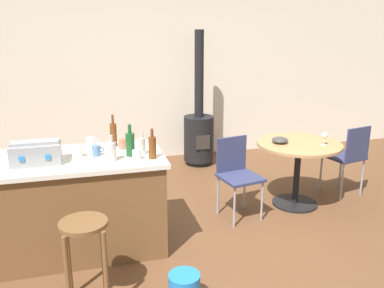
{
  "coord_description": "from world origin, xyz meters",
  "views": [
    {
      "loc": [
        -1.28,
        -3.25,
        2.02
      ],
      "look_at": [
        -0.24,
        0.61,
        0.85
      ],
      "focal_mm": 38.61,
      "sensor_mm": 36.0,
      "label": 1
    }
  ],
  "objects": [
    {
      "name": "ground_plane",
      "position": [
        0.0,
        0.0,
        0.0
      ],
      "size": [
        8.8,
        8.8,
        0.0
      ],
      "primitive_type": "plane",
      "color": "brown"
    },
    {
      "name": "back_wall",
      "position": [
        0.0,
        2.91,
        1.35
      ],
      "size": [
        8.0,
        0.1,
        2.7
      ],
      "primitive_type": "cube",
      "color": "beige",
      "rests_on": "ground_plane"
    },
    {
      "name": "kitchen_island",
      "position": [
        -1.34,
        0.34,
        0.45
      ],
      "size": [
        1.46,
        0.84,
        0.89
      ],
      "color": "brown",
      "rests_on": "ground_plane"
    },
    {
      "name": "wooden_stool",
      "position": [
        -1.34,
        -0.5,
        0.5
      ],
      "size": [
        0.35,
        0.35,
        0.68
      ],
      "color": "brown",
      "rests_on": "ground_plane"
    },
    {
      "name": "dining_table",
      "position": [
        1.02,
        0.7,
        0.57
      ],
      "size": [
        0.94,
        0.94,
        0.74
      ],
      "color": "black",
      "rests_on": "ground_plane"
    },
    {
      "name": "folding_chair_near",
      "position": [
        0.26,
        0.62,
        0.5
      ],
      "size": [
        0.47,
        0.47,
        0.85
      ],
      "color": "navy",
      "rests_on": "ground_plane"
    },
    {
      "name": "folding_chair_far",
      "position": [
        1.74,
        0.79,
        0.52
      ],
      "size": [
        0.48,
        0.48,
        0.87
      ],
      "color": "navy",
      "rests_on": "ground_plane"
    },
    {
      "name": "wood_stove",
      "position": [
        0.34,
        2.38,
        0.49
      ],
      "size": [
        0.44,
        0.45,
        1.94
      ],
      "color": "black",
      "rests_on": "ground_plane"
    },
    {
      "name": "toolbox",
      "position": [
        -1.69,
        0.25,
        0.99
      ],
      "size": [
        0.4,
        0.24,
        0.2
      ],
      "color": "gray",
      "rests_on": "kitchen_island"
    },
    {
      "name": "bottle_0",
      "position": [
        -0.9,
        0.25,
        1.0
      ],
      "size": [
        0.08,
        0.08,
        0.28
      ],
      "color": "#194C23",
      "rests_on": "kitchen_island"
    },
    {
      "name": "bottle_1",
      "position": [
        -0.8,
        0.26,
        0.97
      ],
      "size": [
        0.06,
        0.06,
        0.21
      ],
      "color": "#B7B2AD",
      "rests_on": "kitchen_island"
    },
    {
      "name": "bottle_2",
      "position": [
        -1.07,
        0.15,
        0.98
      ],
      "size": [
        0.07,
        0.07,
        0.22
      ],
      "color": "#B7B2AD",
      "rests_on": "kitchen_island"
    },
    {
      "name": "bottle_3",
      "position": [
        -1.02,
        0.59,
        1.01
      ],
      "size": [
        0.06,
        0.06,
        0.31
      ],
      "color": "#603314",
      "rests_on": "kitchen_island"
    },
    {
      "name": "bottle_4",
      "position": [
        -0.73,
        0.13,
        1.0
      ],
      "size": [
        0.07,
        0.07,
        0.27
      ],
      "color": "#603314",
      "rests_on": "kitchen_island"
    },
    {
      "name": "cup_0",
      "position": [
        -1.36,
        0.34,
        0.94
      ],
      "size": [
        0.12,
        0.09,
        0.1
      ],
      "color": "white",
      "rests_on": "kitchen_island"
    },
    {
      "name": "cup_1",
      "position": [
        -1.19,
        0.33,
        0.94
      ],
      "size": [
        0.11,
        0.07,
        0.1
      ],
      "color": "#4C7099",
      "rests_on": "kitchen_island"
    },
    {
      "name": "cup_2",
      "position": [
        -1.23,
        0.57,
        0.95
      ],
      "size": [
        0.12,
        0.08,
        0.11
      ],
      "color": "white",
      "rests_on": "kitchen_island"
    },
    {
      "name": "cup_3",
      "position": [
        -0.95,
        0.48,
        0.94
      ],
      "size": [
        0.11,
        0.07,
        0.1
      ],
      "color": "#DB6651",
      "rests_on": "kitchen_island"
    },
    {
      "name": "cup_4",
      "position": [
        -0.86,
        0.13,
        0.93
      ],
      "size": [
        0.11,
        0.08,
        0.08
      ],
      "color": "white",
      "rests_on": "kitchen_island"
    },
    {
      "name": "wine_glass",
      "position": [
        1.23,
        0.55,
        0.85
      ],
      "size": [
        0.07,
        0.07,
        0.14
      ],
      "color": "silver",
      "rests_on": "dining_table"
    },
    {
      "name": "serving_bowl",
      "position": [
        0.8,
        0.74,
        0.78
      ],
      "size": [
        0.18,
        0.18,
        0.07
      ],
      "primitive_type": "ellipsoid",
      "color": "#383838",
      "rests_on": "dining_table"
    }
  ]
}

